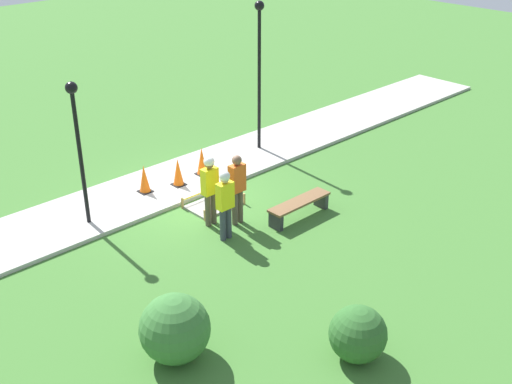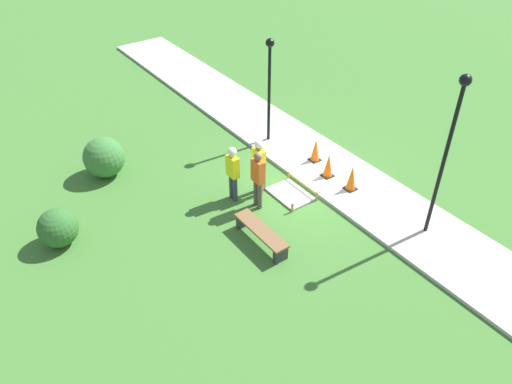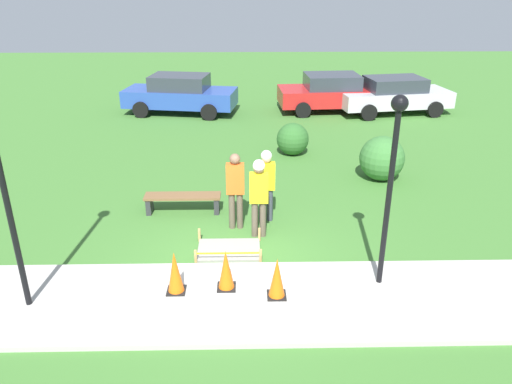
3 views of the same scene
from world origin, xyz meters
The scene contains 16 objects.
ground_plane centered at (0.00, 0.00, 0.00)m, with size 60.00×60.00×0.00m, color #3D702D.
sidewalk centered at (0.00, -1.19, 0.05)m, with size 28.00×2.39×0.10m.
wet_concrete_patch centered at (-0.13, 0.61, 0.04)m, with size 1.36×0.96×0.30m.
traffic_cone_near_patch centered at (-1.04, -0.95, 0.50)m, with size 0.34×0.34×0.80m.
traffic_cone_far_patch centered at (-0.13, -0.86, 0.48)m, with size 0.34×0.34×0.77m.
traffic_cone_sidewalk_edge centered at (0.77, -1.13, 0.48)m, with size 0.34×0.34×0.77m.
park_bench centered at (-1.30, 2.54, 0.33)m, with size 1.84×0.44×0.46m.
worker_supervisor centered at (0.70, 2.06, 1.04)m, with size 0.40×0.25×1.75m.
worker_assistant centered at (0.51, 1.29, 1.08)m, with size 0.40×0.26×1.81m.
bystander_in_orange_shirt centered at (0.00, 1.69, 1.03)m, with size 0.40×0.24×1.80m.
lamppost_near centered at (2.71, -0.72, 2.44)m, with size 0.28×0.28×3.52m.
parked_car_silver centered at (6.40, 11.91, 0.77)m, with size 4.80×2.56×1.49m.
parked_car_blue centered at (-2.47, 12.09, 0.82)m, with size 4.79×2.56×1.59m.
parked_car_red centered at (3.87, 12.35, 0.79)m, with size 4.50×2.37×1.55m.
shrub_rounded_near centered at (4.06, 4.58, 0.63)m, with size 1.26×1.26×1.26m.
shrub_rounded_mid centered at (1.75, 6.78, 0.52)m, with size 1.03×1.03×1.03m.
Camera 3 is at (0.25, -8.53, 5.37)m, focal length 35.00 mm.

